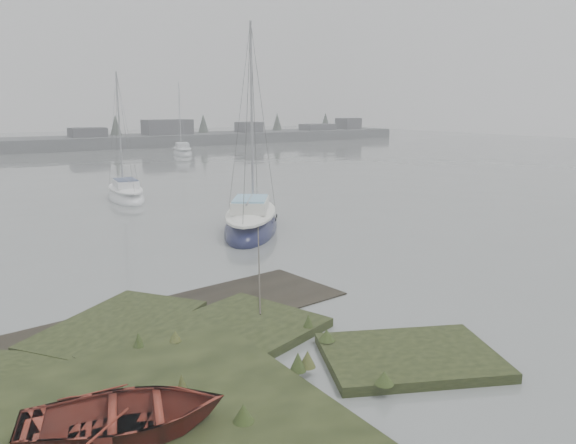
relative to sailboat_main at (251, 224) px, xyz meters
The scene contains 6 objects.
ground 18.44m from the sailboat_main, 102.39° to the left, with size 160.00×160.00×0.00m, color slate.
far_shoreline 54.91m from the sailboat_main, 65.36° to the left, with size 60.00×8.00×4.15m.
sailboat_main is the anchor object (origin of this frame).
sailboat_white 10.85m from the sailboat_main, 99.98° to the left, with size 2.42×5.51×7.53m.
sailboat_far_b 37.64m from the sailboat_main, 71.05° to the left, with size 3.38×6.06×8.14m.
dinghy 15.27m from the sailboat_main, 127.34° to the right, with size 2.21×3.09×0.64m, color maroon.
Camera 1 is at (-7.57, -8.03, 5.20)m, focal length 35.00 mm.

